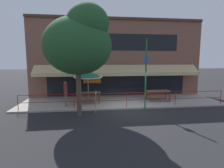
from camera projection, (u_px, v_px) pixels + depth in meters
name	position (u px, v px, depth m)	size (l,w,h in m)	color
ground_plane	(127.00, 110.00, 11.48)	(120.00, 120.00, 0.00)	#232326
patio_deck	(122.00, 102.00, 13.44)	(15.00, 4.00, 0.10)	#9E998E
restaurant_building	(118.00, 59.00, 15.19)	(15.00, 1.60, 6.81)	brown
patio_railing	(127.00, 97.00, 11.67)	(13.84, 0.04, 0.97)	maroon
picnic_table_left	(88.00, 95.00, 12.92)	(1.80, 1.42, 0.76)	brown
picnic_table_centre	(158.00, 93.00, 13.67)	(1.80, 1.42, 0.76)	brown
patio_umbrella_left	(88.00, 74.00, 12.99)	(2.14, 2.14, 2.38)	#B7B2A8
pedestrian_walking	(66.00, 93.00, 11.78)	(0.30, 0.61, 1.71)	#665B4C
parking_meter_near	(96.00, 94.00, 10.61)	(0.15, 0.16, 1.42)	gray
street_sign_pole	(146.00, 75.00, 10.86)	(0.28, 0.09, 4.53)	#1E6033
street_tree_curbside	(80.00, 42.00, 9.61)	(3.80, 3.42, 6.20)	brown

